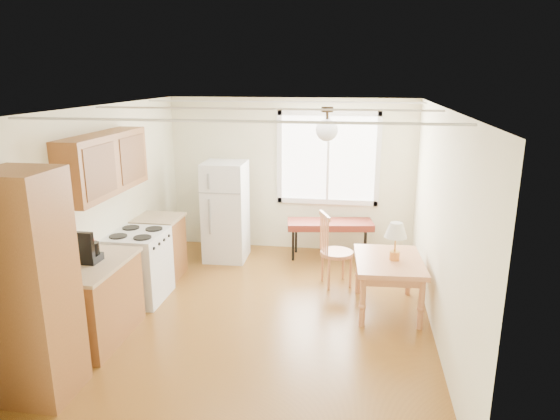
% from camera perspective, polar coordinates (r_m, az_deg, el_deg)
% --- Properties ---
extents(room_shell, '(4.60, 5.60, 2.62)m').
position_cam_1_polar(room_shell, '(5.81, -2.03, -0.76)').
color(room_shell, '#5B3512').
rests_on(room_shell, ground).
extents(kitchen_run, '(0.65, 3.40, 2.20)m').
position_cam_1_polar(kitchen_run, '(5.95, -19.74, -5.48)').
color(kitchen_run, brown).
rests_on(kitchen_run, ground).
extents(window_unit, '(1.64, 0.05, 1.51)m').
position_cam_1_polar(window_unit, '(8.08, 5.52, 5.90)').
color(window_unit, white).
rests_on(window_unit, room_shell).
extents(pendant_light, '(0.26, 0.26, 0.40)m').
position_cam_1_polar(pendant_light, '(5.93, 5.38, 9.21)').
color(pendant_light, black).
rests_on(pendant_light, room_shell).
extents(refrigerator, '(0.65, 0.68, 1.56)m').
position_cam_1_polar(refrigerator, '(7.86, -6.22, -0.14)').
color(refrigerator, silver).
rests_on(refrigerator, ground).
extents(bench, '(1.39, 0.69, 0.62)m').
position_cam_1_polar(bench, '(7.91, 5.73, -1.75)').
color(bench, '#5E1F16').
rests_on(bench, ground).
extents(dining_table, '(0.87, 1.12, 0.67)m').
position_cam_1_polar(dining_table, '(6.30, 12.30, -6.37)').
color(dining_table, '#AF6A43').
rests_on(dining_table, ground).
extents(chair, '(0.50, 0.50, 1.03)m').
position_cam_1_polar(chair, '(6.89, 5.76, -3.98)').
color(chair, '#AF6A43').
rests_on(chair, ground).
extents(table_lamp, '(0.27, 0.27, 0.47)m').
position_cam_1_polar(table_lamp, '(6.15, 13.11, -2.58)').
color(table_lamp, '#C0873D').
rests_on(table_lamp, dining_table).
extents(coffee_maker, '(0.19, 0.24, 0.36)m').
position_cam_1_polar(coffee_maker, '(5.71, -20.95, -4.39)').
color(coffee_maker, black).
rests_on(coffee_maker, kitchen_run).
extents(kettle, '(0.13, 0.13, 0.25)m').
position_cam_1_polar(kettle, '(5.86, -20.68, -4.20)').
color(kettle, red).
rests_on(kettle, kitchen_run).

